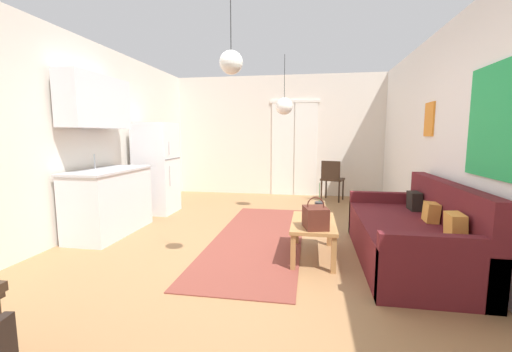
{
  "coord_description": "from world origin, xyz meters",
  "views": [
    {
      "loc": [
        0.75,
        -3.51,
        1.35
      ],
      "look_at": [
        -0.05,
        1.21,
        0.74
      ],
      "focal_mm": 22.78,
      "sensor_mm": 36.0,
      "label": 1
    }
  ],
  "objects_px": {
    "bamboo_vase": "(319,210)",
    "refrigerator": "(157,168)",
    "accent_chair": "(332,178)",
    "pendant_lamp_near": "(231,62)",
    "coffee_table": "(313,226)",
    "pendant_lamp_far": "(284,106)",
    "handbag": "(315,217)",
    "couch": "(414,237)"
  },
  "relations": [
    {
      "from": "bamboo_vase",
      "to": "refrigerator",
      "type": "distance_m",
      "value": 3.15
    },
    {
      "from": "accent_chair",
      "to": "pendant_lamp_near",
      "type": "relative_size",
      "value": 1.07
    },
    {
      "from": "bamboo_vase",
      "to": "pendant_lamp_near",
      "type": "relative_size",
      "value": 0.53
    },
    {
      "from": "coffee_table",
      "to": "pendant_lamp_near",
      "type": "distance_m",
      "value": 1.92
    },
    {
      "from": "refrigerator",
      "to": "pendant_lamp_far",
      "type": "xyz_separation_m",
      "value": [
        2.18,
        0.25,
        1.04
      ]
    },
    {
      "from": "coffee_table",
      "to": "accent_chair",
      "type": "bearing_deg",
      "value": 83.07
    },
    {
      "from": "refrigerator",
      "to": "accent_chair",
      "type": "relative_size",
      "value": 1.87
    },
    {
      "from": "handbag",
      "to": "accent_chair",
      "type": "distance_m",
      "value": 3.48
    },
    {
      "from": "accent_chair",
      "to": "pendant_lamp_near",
      "type": "distance_m",
      "value": 4.31
    },
    {
      "from": "couch",
      "to": "pendant_lamp_near",
      "type": "distance_m",
      "value": 2.57
    },
    {
      "from": "pendant_lamp_far",
      "to": "coffee_table",
      "type": "bearing_deg",
      "value": -75.53
    },
    {
      "from": "handbag",
      "to": "coffee_table",
      "type": "bearing_deg",
      "value": 93.32
    },
    {
      "from": "coffee_table",
      "to": "bamboo_vase",
      "type": "distance_m",
      "value": 0.22
    },
    {
      "from": "accent_chair",
      "to": "pendant_lamp_far",
      "type": "xyz_separation_m",
      "value": [
        -0.88,
        -1.26,
        1.34
      ]
    },
    {
      "from": "accent_chair",
      "to": "pendant_lamp_far",
      "type": "bearing_deg",
      "value": 73.27
    },
    {
      "from": "couch",
      "to": "coffee_table",
      "type": "xyz_separation_m",
      "value": [
        -1.05,
        -0.01,
        0.07
      ]
    },
    {
      "from": "bamboo_vase",
      "to": "refrigerator",
      "type": "xyz_separation_m",
      "value": [
        -2.74,
        1.53,
        0.28
      ]
    },
    {
      "from": "accent_chair",
      "to": "pendant_lamp_near",
      "type": "height_order",
      "value": "pendant_lamp_near"
    },
    {
      "from": "pendant_lamp_near",
      "to": "handbag",
      "type": "bearing_deg",
      "value": 28.89
    },
    {
      "from": "pendant_lamp_far",
      "to": "bamboo_vase",
      "type": "bearing_deg",
      "value": -72.55
    },
    {
      "from": "bamboo_vase",
      "to": "pendant_lamp_far",
      "type": "height_order",
      "value": "pendant_lamp_far"
    },
    {
      "from": "refrigerator",
      "to": "bamboo_vase",
      "type": "bearing_deg",
      "value": -29.2
    },
    {
      "from": "pendant_lamp_near",
      "to": "pendant_lamp_far",
      "type": "relative_size",
      "value": 0.8
    },
    {
      "from": "handbag",
      "to": "accent_chair",
      "type": "height_order",
      "value": "accent_chair"
    },
    {
      "from": "refrigerator",
      "to": "pendant_lamp_near",
      "type": "bearing_deg",
      "value": -50.82
    },
    {
      "from": "bamboo_vase",
      "to": "pendant_lamp_near",
      "type": "distance_m",
      "value": 1.88
    },
    {
      "from": "pendant_lamp_near",
      "to": "pendant_lamp_far",
      "type": "distance_m",
      "value": 2.63
    },
    {
      "from": "handbag",
      "to": "refrigerator",
      "type": "distance_m",
      "value": 3.33
    },
    {
      "from": "accent_chair",
      "to": "coffee_table",
      "type": "bearing_deg",
      "value": 101.33
    },
    {
      "from": "couch",
      "to": "pendant_lamp_near",
      "type": "xyz_separation_m",
      "value": [
        -1.79,
        -0.7,
        1.7
      ]
    },
    {
      "from": "pendant_lamp_near",
      "to": "accent_chair",
      "type": "bearing_deg",
      "value": 73.7
    },
    {
      "from": "pendant_lamp_near",
      "to": "couch",
      "type": "bearing_deg",
      "value": 21.31
    },
    {
      "from": "bamboo_vase",
      "to": "pendant_lamp_near",
      "type": "height_order",
      "value": "pendant_lamp_near"
    },
    {
      "from": "coffee_table",
      "to": "bamboo_vase",
      "type": "bearing_deg",
      "value": 67.07
    },
    {
      "from": "couch",
      "to": "bamboo_vase",
      "type": "distance_m",
      "value": 1.02
    },
    {
      "from": "bamboo_vase",
      "to": "couch",
      "type": "bearing_deg",
      "value": -7.86
    },
    {
      "from": "handbag",
      "to": "refrigerator",
      "type": "relative_size",
      "value": 0.21
    },
    {
      "from": "pendant_lamp_far",
      "to": "refrigerator",
      "type": "bearing_deg",
      "value": -173.48
    },
    {
      "from": "couch",
      "to": "coffee_table",
      "type": "relative_size",
      "value": 2.23
    },
    {
      "from": "bamboo_vase",
      "to": "pendant_lamp_far",
      "type": "bearing_deg",
      "value": 107.45
    },
    {
      "from": "handbag",
      "to": "pendant_lamp_near",
      "type": "bearing_deg",
      "value": -151.11
    },
    {
      "from": "bamboo_vase",
      "to": "handbag",
      "type": "relative_size",
      "value": 1.26
    }
  ]
}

